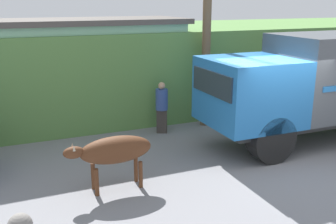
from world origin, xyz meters
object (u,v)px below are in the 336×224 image
object	(u,v)px
cargo_truck	(332,80)
brown_cow	(114,151)
pedestrian_on_hill	(162,106)
utility_pole	(207,13)

from	to	relation	value
cargo_truck	brown_cow	distance (m)	6.68
cargo_truck	brown_cow	size ratio (longest dim) A/B	4.00
pedestrian_on_hill	cargo_truck	bearing A→B (deg)	177.79
brown_cow	pedestrian_on_hill	xyz separation A→B (m)	(2.30, 3.05, -0.02)
pedestrian_on_hill	brown_cow	bearing A→B (deg)	78.84
brown_cow	utility_pole	size ratio (longest dim) A/B	0.27
brown_cow	cargo_truck	bearing A→B (deg)	12.69
cargo_truck	brown_cow	bearing A→B (deg)	-176.77
cargo_truck	utility_pole	bearing A→B (deg)	134.13
brown_cow	utility_pole	bearing A→B (deg)	46.12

